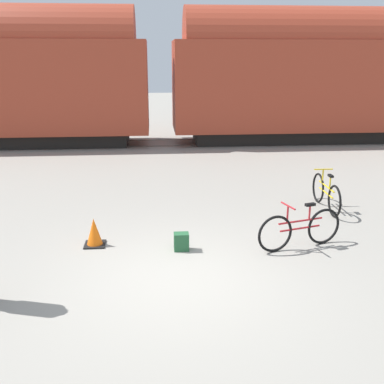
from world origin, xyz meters
name	(u,v)px	position (x,y,z in m)	size (l,w,h in m)	color
ground_plane	(177,278)	(0.00, 0.00, 0.00)	(80.00, 80.00, 0.00)	gray
freight_train	(160,72)	(0.00, 12.21, 2.90)	(23.30, 2.81, 5.48)	black
rail_near	(162,146)	(0.00, 11.49, 0.01)	(35.30, 0.07, 0.01)	#4C4238
rail_far	(161,140)	(0.00, 12.93, 0.01)	(35.30, 0.07, 0.01)	#4C4238
bicycle_yellow	(326,193)	(3.74, 3.22, 0.39)	(0.46, 1.83, 0.92)	black
bicycle_maroon	(300,229)	(2.40, 1.04, 0.38)	(1.75, 0.58, 0.90)	black
backpack	(181,242)	(0.15, 1.11, 0.17)	(0.28, 0.20, 0.34)	#235633
traffic_cone	(94,233)	(-1.51, 1.48, 0.25)	(0.40, 0.40, 0.55)	black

